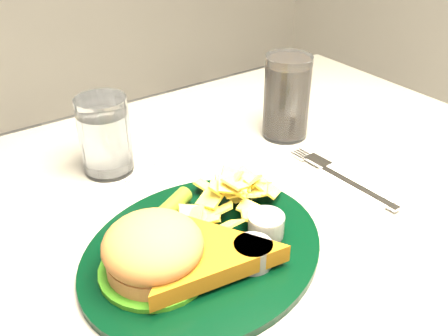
% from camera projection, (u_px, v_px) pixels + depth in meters
% --- Properties ---
extents(dinner_plate, '(0.40, 0.36, 0.07)m').
position_uv_depth(dinner_plate, '(203.00, 230.00, 0.61)').
color(dinner_plate, black).
rests_on(dinner_plate, table).
extents(water_glass, '(0.10, 0.10, 0.12)m').
position_uv_depth(water_glass, '(105.00, 135.00, 0.77)').
color(water_glass, white).
rests_on(water_glass, table).
extents(cola_glass, '(0.10, 0.10, 0.15)m').
position_uv_depth(cola_glass, '(287.00, 97.00, 0.86)').
color(cola_glass, black).
rests_on(cola_glass, table).
extents(fork_napkin, '(0.15, 0.19, 0.01)m').
position_uv_depth(fork_napkin, '(353.00, 185.00, 0.75)').
color(fork_napkin, white).
rests_on(fork_napkin, table).
extents(wrapped_straw, '(0.19, 0.13, 0.01)m').
position_uv_depth(wrapped_straw, '(163.00, 156.00, 0.83)').
color(wrapped_straw, white).
rests_on(wrapped_straw, table).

